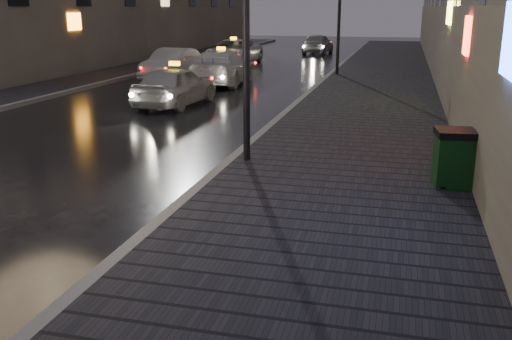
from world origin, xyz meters
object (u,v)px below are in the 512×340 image
at_px(taxi_near, 175,86).
at_px(taxi_far, 234,52).
at_px(car_left_mid, 172,64).
at_px(car_far, 318,44).
at_px(lamp_far, 340,0).
at_px(taxi_mid, 221,67).
at_px(trash_bin, 453,158).

bearing_deg(taxi_near, taxi_far, -76.52).
bearing_deg(car_left_mid, car_far, 77.71).
xyz_separation_m(lamp_far, taxi_mid, (-4.44, -3.82, -2.77)).
bearing_deg(lamp_far, taxi_far, 142.35).
distance_m(car_left_mid, taxi_mid, 3.02).
distance_m(car_left_mid, car_far, 16.61).
height_order(lamp_far, taxi_near, lamp_far).
height_order(taxi_near, taxi_far, taxi_far).
height_order(taxi_near, car_left_mid, car_left_mid).
bearing_deg(lamp_far, car_far, 102.19).
bearing_deg(taxi_near, taxi_mid, -83.80).
xyz_separation_m(lamp_far, car_left_mid, (-7.18, -2.54, -2.81)).
height_order(lamp_far, taxi_mid, lamp_far).
distance_m(trash_bin, taxi_mid, 15.49).
relative_size(car_left_mid, car_far, 1.02).
bearing_deg(car_left_mid, taxi_near, -64.25).
bearing_deg(trash_bin, car_far, 96.03).
relative_size(lamp_far, taxi_mid, 1.07).
relative_size(taxi_near, car_far, 0.96).
distance_m(taxi_mid, car_far, 17.40).
distance_m(lamp_far, taxi_mid, 6.48).
distance_m(lamp_far, car_left_mid, 8.12).
relative_size(taxi_near, taxi_far, 0.78).
height_order(taxi_far, car_far, same).
bearing_deg(taxi_far, trash_bin, -62.24).
height_order(car_left_mid, taxi_far, taxi_far).
relative_size(trash_bin, taxi_near, 0.26).
bearing_deg(taxi_mid, taxi_near, 87.70).
height_order(trash_bin, taxi_mid, taxi_mid).
xyz_separation_m(lamp_far, taxi_near, (-4.28, -9.31, -2.83)).
bearing_deg(taxi_near, trash_bin, 142.15).
bearing_deg(taxi_mid, car_left_mid, -28.80).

